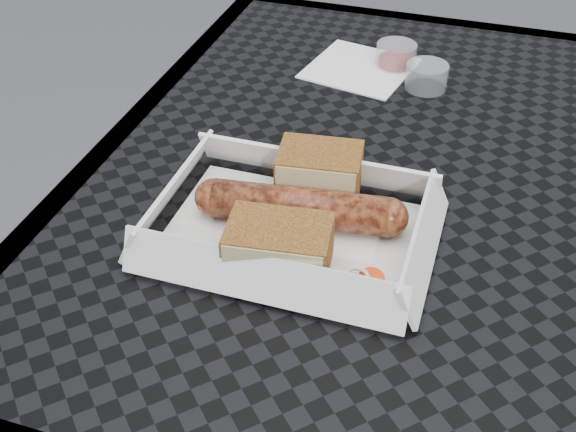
# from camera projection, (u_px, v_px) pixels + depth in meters

# --- Properties ---
(patio_table) EXTENTS (0.80, 0.80, 0.74)m
(patio_table) POSITION_uv_depth(u_px,v_px,m) (469.00, 246.00, 0.75)
(patio_table) COLOR black
(patio_table) RESTS_ON ground
(food_tray) EXTENTS (0.22, 0.15, 0.00)m
(food_tray) POSITION_uv_depth(u_px,v_px,m) (291.00, 234.00, 0.65)
(food_tray) COLOR white
(food_tray) RESTS_ON patio_table
(bratwurst) EXTENTS (0.19, 0.06, 0.04)m
(bratwurst) POSITION_uv_depth(u_px,v_px,m) (300.00, 207.00, 0.65)
(bratwurst) COLOR brown
(bratwurst) RESTS_ON food_tray
(bread_near) EXTENTS (0.08, 0.06, 0.05)m
(bread_near) POSITION_uv_depth(u_px,v_px,m) (319.00, 173.00, 0.68)
(bread_near) COLOR brown
(bread_near) RESTS_ON food_tray
(bread_far) EXTENTS (0.09, 0.07, 0.04)m
(bread_far) POSITION_uv_depth(u_px,v_px,m) (279.00, 247.00, 0.60)
(bread_far) COLOR brown
(bread_far) RESTS_ON food_tray
(veg_garnish) EXTENTS (0.03, 0.03, 0.00)m
(veg_garnish) POSITION_uv_depth(u_px,v_px,m) (353.00, 287.00, 0.59)
(veg_garnish) COLOR #FA3B0A
(veg_garnish) RESTS_ON food_tray
(napkin) EXTENTS (0.14, 0.14, 0.00)m
(napkin) POSITION_uv_depth(u_px,v_px,m) (360.00, 68.00, 0.90)
(napkin) COLOR white
(napkin) RESTS_ON patio_table
(condiment_cup_sauce) EXTENTS (0.05, 0.05, 0.03)m
(condiment_cup_sauce) POSITION_uv_depth(u_px,v_px,m) (396.00, 56.00, 0.90)
(condiment_cup_sauce) COLOR maroon
(condiment_cup_sauce) RESTS_ON patio_table
(condiment_cup_empty) EXTENTS (0.05, 0.05, 0.03)m
(condiment_cup_empty) POSITION_uv_depth(u_px,v_px,m) (426.00, 76.00, 0.86)
(condiment_cup_empty) COLOR silver
(condiment_cup_empty) RESTS_ON patio_table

